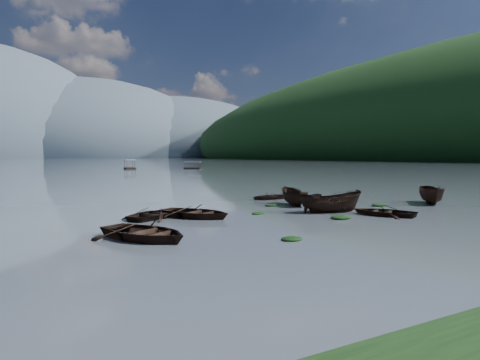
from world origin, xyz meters
TOP-DOWN VIEW (x-y plane):
  - ground_plane at (0.00, 0.00)m, footprint 2400.00×2400.00m
  - haze_mtn_c at (140.00, 900.00)m, footprint 520.00×520.00m
  - haze_mtn_d at (320.00, 900.00)m, footprint 520.00×520.00m
  - rowboat_0 at (-10.57, 2.35)m, footprint 5.30×6.00m
  - rowboat_1 at (-8.02, 8.72)m, footprint 5.08×4.81m
  - rowboat_2 at (3.37, 5.25)m, footprint 4.73×3.01m
  - rowboat_3 at (5.49, 2.52)m, footprint 4.34×4.91m
  - rowboat_5 at (14.14, 5.35)m, footprint 4.22×4.35m
  - rowboat_6 at (-5.69, 7.67)m, footprint 5.47×5.93m
  - rowboat_7 at (4.76, 15.02)m, footprint 4.10×3.14m
  - rowboat_8 at (3.73, 10.01)m, footprint 2.73×4.34m
  - weed_clump_0 at (-4.67, -1.19)m, footprint 1.04×0.85m
  - weed_clump_1 at (-1.37, 7.10)m, footprint 0.92×0.73m
  - weed_clump_2 at (1.95, 2.73)m, footprint 1.36×1.09m
  - weed_clump_3 at (7.54, 8.46)m, footprint 0.93×0.78m
  - weed_clump_4 at (9.25, 6.34)m, footprint 1.31×1.04m
  - weed_clump_5 at (-7.59, 11.23)m, footprint 1.02×0.83m
  - weed_clump_6 at (1.97, 10.50)m, footprint 1.09×0.91m
  - weed_clump_7 at (4.61, 8.56)m, footprint 1.04×0.83m
  - pontoon_centre at (16.73, 107.37)m, footprint 3.72×7.08m
  - pontoon_right at (33.76, 100.63)m, footprint 5.15×5.07m

SIDE VIEW (x-z plane):
  - ground_plane at x=0.00m, z-range 0.00..0.00m
  - haze_mtn_c at x=140.00m, z-range -130.00..130.00m
  - haze_mtn_d at x=320.00m, z-range -110.00..110.00m
  - rowboat_0 at x=-10.57m, z-range -0.51..0.51m
  - rowboat_1 at x=-8.02m, z-range -0.43..0.43m
  - rowboat_2 at x=3.37m, z-range -0.86..0.86m
  - rowboat_3 at x=5.49m, z-range -0.42..0.42m
  - rowboat_5 at x=14.14m, z-range -0.85..0.85m
  - rowboat_6 at x=-5.69m, z-range -0.50..0.50m
  - rowboat_7 at x=4.76m, z-range -0.40..0.40m
  - rowboat_8 at x=3.73m, z-range -0.79..0.79m
  - weed_clump_0 at x=-4.67m, z-range -0.11..0.11m
  - weed_clump_1 at x=-1.37m, z-range -0.10..0.10m
  - weed_clump_2 at x=1.95m, z-range -0.15..0.15m
  - weed_clump_3 at x=7.54m, z-range -0.10..0.10m
  - weed_clump_4 at x=9.25m, z-range -0.14..0.14m
  - weed_clump_5 at x=-7.59m, z-range -0.11..0.11m
  - weed_clump_6 at x=1.97m, z-range -0.11..0.11m
  - weed_clump_7 at x=4.61m, z-range -0.11..0.11m
  - pontoon_centre at x=16.73m, z-range -1.29..1.29m
  - pontoon_right at x=33.76m, z-range -0.98..0.98m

